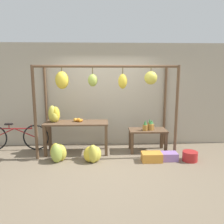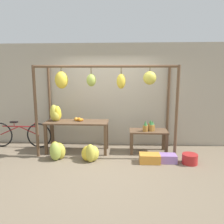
{
  "view_description": "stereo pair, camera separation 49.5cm",
  "coord_description": "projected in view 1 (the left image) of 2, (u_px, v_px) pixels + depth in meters",
  "views": [
    {
      "loc": [
        -0.05,
        -4.51,
        2.0
      ],
      "look_at": [
        0.14,
        0.86,
        1.05
      ],
      "focal_mm": 35.0,
      "sensor_mm": 36.0,
      "label": 1
    },
    {
      "loc": [
        0.45,
        -4.5,
        2.0
      ],
      "look_at": [
        0.14,
        0.86,
        1.05
      ],
      "focal_mm": 35.0,
      "sensor_mm": 36.0,
      "label": 2
    }
  ],
  "objects": [
    {
      "name": "banana_pile_on_table",
      "position": [
        55.0,
        115.0,
        5.45
      ],
      "size": [
        0.32,
        0.36,
        0.42
      ],
      "color": "yellow",
      "rests_on": "display_table_main"
    },
    {
      "name": "ground_plane",
      "position": [
        107.0,
        166.0,
        4.78
      ],
      "size": [
        20.0,
        20.0,
        0.0
      ],
      "primitive_type": "plane",
      "color": "#756651"
    },
    {
      "name": "fruit_crate_purple",
      "position": [
        168.0,
        156.0,
        5.08
      ],
      "size": [
        0.41,
        0.27,
        0.18
      ],
      "color": "#9970B7",
      "rests_on": "ground_plane"
    },
    {
      "name": "fruit_crate_white",
      "position": [
        152.0,
        157.0,
        5.02
      ],
      "size": [
        0.46,
        0.3,
        0.2
      ],
      "color": "orange",
      "rests_on": "ground_plane"
    },
    {
      "name": "banana_pile_ground_right",
      "position": [
        93.0,
        154.0,
        4.97
      ],
      "size": [
        0.5,
        0.41,
        0.42
      ],
      "color": "gold",
      "rests_on": "ground_plane"
    },
    {
      "name": "orange_pile",
      "position": [
        78.0,
        120.0,
        5.49
      ],
      "size": [
        0.24,
        0.18,
        0.09
      ],
      "color": "orange",
      "rests_on": "display_table_main"
    },
    {
      "name": "parked_bicycle",
      "position": [
        15.0,
        137.0,
        5.71
      ],
      "size": [
        1.77,
        0.08,
        0.72
      ],
      "color": "black",
      "rests_on": "ground_plane"
    },
    {
      "name": "blue_bucket",
      "position": [
        190.0,
        156.0,
        5.04
      ],
      "size": [
        0.34,
        0.34,
        0.22
      ],
      "color": "#AD2323",
      "rests_on": "ground_plane"
    },
    {
      "name": "display_table_main",
      "position": [
        77.0,
        127.0,
        5.48
      ],
      "size": [
        1.58,
        0.59,
        0.8
      ],
      "color": "brown",
      "rests_on": "ground_plane"
    },
    {
      "name": "banana_pile_ground_left",
      "position": [
        58.0,
        153.0,
        5.02
      ],
      "size": [
        0.46,
        0.52,
        0.44
      ],
      "color": "gold",
      "rests_on": "ground_plane"
    },
    {
      "name": "shop_wall_back",
      "position": [
        106.0,
        95.0,
        6.06
      ],
      "size": [
        8.0,
        0.08,
        2.8
      ],
      "color": "#B2A893",
      "rests_on": "ground_plane"
    },
    {
      "name": "stall_awning",
      "position": [
        104.0,
        89.0,
        5.1
      ],
      "size": [
        3.35,
        1.16,
        2.18
      ],
      "color": "brown",
      "rests_on": "ground_plane"
    },
    {
      "name": "pineapple_cluster",
      "position": [
        149.0,
        126.0,
        5.53
      ],
      "size": [
        0.31,
        0.2,
        0.28
      ],
      "color": "#A3702D",
      "rests_on": "display_table_side"
    },
    {
      "name": "display_table_side",
      "position": [
        148.0,
        134.0,
        5.63
      ],
      "size": [
        0.95,
        0.51,
        0.58
      ],
      "color": "brown",
      "rests_on": "ground_plane"
    }
  ]
}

